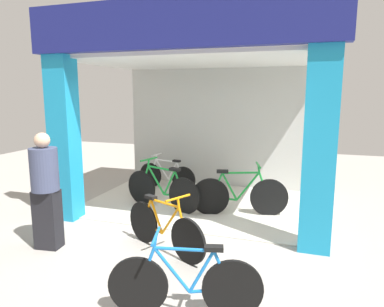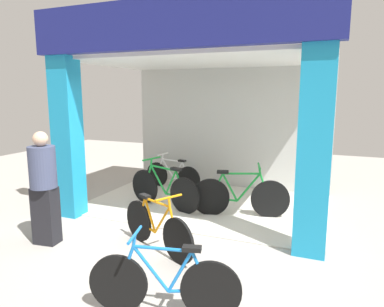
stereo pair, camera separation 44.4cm
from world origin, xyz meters
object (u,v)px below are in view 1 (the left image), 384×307
bicycle_inside_0 (167,176)px  pedestrian_0 (46,189)px  bicycle_inside_2 (239,195)px  bicycle_parked_0 (164,228)px  bicycle_inside_1 (162,189)px  bicycle_parked_1 (185,284)px

bicycle_inside_0 → pedestrian_0: (-0.45, -3.38, 0.55)m
bicycle_inside_2 → bicycle_parked_0: size_ratio=1.19×
bicycle_inside_1 → bicycle_parked_1: size_ratio=1.11×
bicycle_inside_0 → bicycle_inside_1: bicycle_inside_1 is taller
bicycle_inside_1 → bicycle_parked_1: bearing=-63.1°
bicycle_inside_2 → bicycle_parked_1: bearing=-89.4°
bicycle_inside_1 → bicycle_parked_1: 3.33m
bicycle_inside_2 → bicycle_parked_1: 3.05m
bicycle_parked_0 → bicycle_inside_1: bearing=113.7°
bicycle_parked_0 → pedestrian_0: pedestrian_0 is taller
bicycle_parked_1 → pedestrian_0: (-2.39, 0.88, 0.53)m
bicycle_parked_0 → pedestrian_0: 1.75m
bicycle_inside_0 → bicycle_parked_0: (1.18, -3.01, 0.02)m
pedestrian_0 → bicycle_parked_1: bearing=-20.2°
bicycle_parked_0 → bicycle_parked_1: 1.47m
bicycle_parked_1 → bicycle_inside_0: bearing=114.5°
bicycle_inside_0 → bicycle_inside_2: 2.26m
bicycle_inside_0 → bicycle_inside_2: size_ratio=0.86×
bicycle_parked_1 → pedestrian_0: 2.60m
bicycle_inside_0 → bicycle_parked_0: bearing=-68.5°
bicycle_inside_2 → bicycle_inside_0: bearing=147.6°
bicycle_inside_0 → bicycle_parked_0: bicycle_parked_0 is taller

